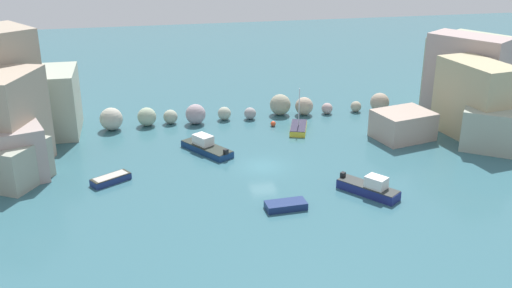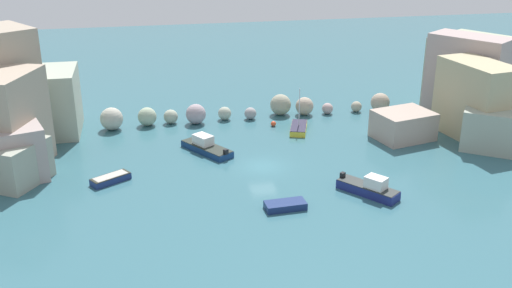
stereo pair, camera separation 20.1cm
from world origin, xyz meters
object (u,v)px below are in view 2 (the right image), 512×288
object	(u,v)px
moored_boat_0	(398,134)
moored_boat_1	(299,128)
channel_buoy	(273,124)
moored_boat_3	(111,179)
moored_boat_2	(206,147)
moored_boat_4	(369,188)
moored_boat_5	(285,205)

from	to	relation	value
moored_boat_0	moored_boat_1	distance (m)	11.06
channel_buoy	moored_boat_3	xyz separation A→B (m)	(-18.21, -11.93, 0.04)
channel_buoy	moored_boat_2	distance (m)	10.66
moored_boat_3	channel_buoy	bearing A→B (deg)	1.44
moored_boat_2	moored_boat_4	size ratio (longest dim) A/B	1.16
moored_boat_1	moored_boat_5	size ratio (longest dim) A/B	1.42
channel_buoy	moored_boat_0	distance (m)	14.16
channel_buoy	moored_boat_4	xyz separation A→B (m)	(4.29, -19.10, 0.34)
channel_buoy	moored_boat_5	distance (m)	20.52
moored_boat_2	moored_boat_4	xyz separation A→B (m)	(12.93, -12.86, 0.09)
moored_boat_0	moored_boat_5	distance (m)	21.74
moored_boat_2	channel_buoy	bearing A→B (deg)	-86.99
moored_boat_3	moored_boat_4	bearing A→B (deg)	-49.47
moored_boat_0	moored_boat_4	distance (m)	15.65
channel_buoy	moored_boat_3	size ratio (longest dim) A/B	0.16
channel_buoy	moored_boat_0	size ratio (longest dim) A/B	0.23
moored_boat_0	moored_boat_1	size ratio (longest dim) A/B	0.54
moored_boat_5	moored_boat_2	bearing A→B (deg)	106.68
channel_buoy	moored_boat_1	world-z (taller)	moored_boat_1
moored_boat_0	moored_boat_3	xyz separation A→B (m)	(-31.04, -5.94, 0.09)
moored_boat_1	moored_boat_3	xyz separation A→B (m)	(-20.68, -9.81, -0.02)
moored_boat_1	moored_boat_2	size ratio (longest dim) A/B	0.79
moored_boat_0	moored_boat_2	size ratio (longest dim) A/B	0.43
moored_boat_0	moored_boat_1	world-z (taller)	moored_boat_1
moored_boat_0	moored_boat_2	world-z (taller)	moored_boat_2
moored_boat_0	moored_boat_3	bearing A→B (deg)	178.84
moored_boat_2	moored_boat_1	bearing A→B (deg)	-102.47
channel_buoy	moored_boat_5	bearing A→B (deg)	-100.17
channel_buoy	moored_boat_1	bearing A→B (deg)	-40.53
channel_buoy	moored_boat_0	xyz separation A→B (m)	(12.83, -5.99, -0.06)
moored_boat_4	moored_boat_5	size ratio (longest dim) A/B	1.55
channel_buoy	moored_boat_3	world-z (taller)	moored_boat_3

